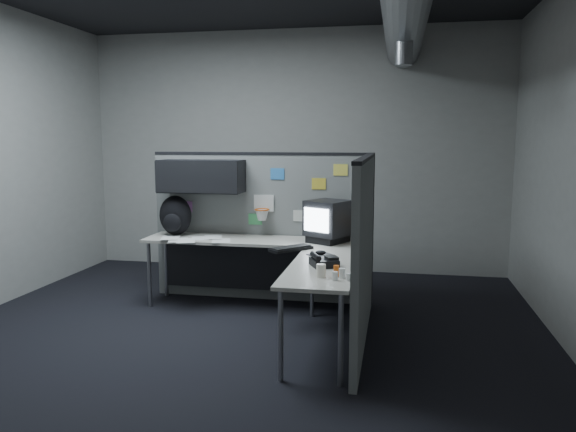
% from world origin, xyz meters
% --- Properties ---
extents(room, '(5.62, 5.62, 3.22)m').
position_xyz_m(room, '(0.56, 0.00, 2.10)').
color(room, black).
rests_on(room, ground).
extents(partition_back, '(2.44, 0.42, 1.63)m').
position_xyz_m(partition_back, '(-0.25, 1.23, 1.00)').
color(partition_back, slate).
rests_on(partition_back, ground).
extents(partition_right, '(0.07, 2.23, 1.63)m').
position_xyz_m(partition_right, '(1.10, 0.22, 0.82)').
color(partition_right, slate).
rests_on(partition_right, ground).
extents(desk, '(2.31, 2.11, 0.73)m').
position_xyz_m(desk, '(0.15, 0.70, 0.61)').
color(desk, '#B8B3A6').
rests_on(desk, ground).
extents(monitor, '(0.51, 0.51, 0.43)m').
position_xyz_m(monitor, '(0.69, 0.96, 0.95)').
color(monitor, black).
rests_on(monitor, desk).
extents(keyboard, '(0.40, 0.42, 0.04)m').
position_xyz_m(keyboard, '(0.40, 0.48, 0.75)').
color(keyboard, black).
rests_on(keyboard, desk).
extents(mouse, '(0.27, 0.26, 0.05)m').
position_xyz_m(mouse, '(0.71, 0.31, 0.75)').
color(mouse, black).
rests_on(mouse, desk).
extents(phone, '(0.28, 0.29, 0.11)m').
position_xyz_m(phone, '(0.79, -0.12, 0.77)').
color(phone, black).
rests_on(phone, desk).
extents(bottles, '(0.15, 0.17, 0.09)m').
position_xyz_m(bottles, '(0.96, -0.51, 0.77)').
color(bottles, silver).
rests_on(bottles, desk).
extents(cup, '(0.09, 0.09, 0.10)m').
position_xyz_m(cup, '(0.81, -0.49, 0.78)').
color(cup, white).
rests_on(cup, desk).
extents(papers, '(0.81, 0.58, 0.02)m').
position_xyz_m(papers, '(-0.69, 0.83, 0.74)').
color(papers, white).
rests_on(papers, desk).
extents(backpack, '(0.40, 0.38, 0.43)m').
position_xyz_m(backpack, '(-0.99, 1.04, 0.94)').
color(backpack, black).
rests_on(backpack, desk).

